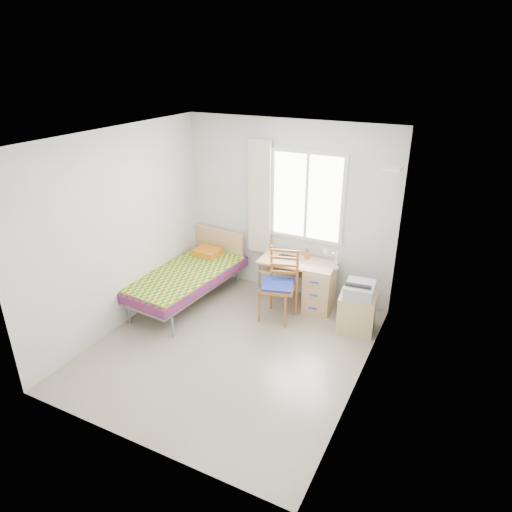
{
  "coord_description": "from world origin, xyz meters",
  "views": [
    {
      "loc": [
        2.43,
        -4.14,
        3.38
      ],
      "look_at": [
        0.09,
        0.55,
        1.06
      ],
      "focal_mm": 32.0,
      "sensor_mm": 36.0,
      "label": 1
    }
  ],
  "objects_px": {
    "chair": "(280,281)",
    "bed": "(189,275)",
    "desk": "(315,285)",
    "printer": "(360,290)",
    "cabinet": "(356,312)"
  },
  "relations": [
    {
      "from": "bed",
      "to": "chair",
      "type": "bearing_deg",
      "value": 11.82
    },
    {
      "from": "desk",
      "to": "cabinet",
      "type": "xyz_separation_m",
      "value": [
        0.69,
        -0.29,
        -0.12
      ]
    },
    {
      "from": "chair",
      "to": "printer",
      "type": "relative_size",
      "value": 2.2
    },
    {
      "from": "chair",
      "to": "printer",
      "type": "bearing_deg",
      "value": -7.47
    },
    {
      "from": "chair",
      "to": "printer",
      "type": "xyz_separation_m",
      "value": [
        1.05,
        0.15,
        0.05
      ]
    },
    {
      "from": "desk",
      "to": "chair",
      "type": "height_order",
      "value": "chair"
    },
    {
      "from": "cabinet",
      "to": "printer",
      "type": "bearing_deg",
      "value": -24.14
    },
    {
      "from": "bed",
      "to": "desk",
      "type": "xyz_separation_m",
      "value": [
        1.74,
        0.61,
        -0.04
      ]
    },
    {
      "from": "desk",
      "to": "printer",
      "type": "xyz_separation_m",
      "value": [
        0.71,
        -0.3,
        0.23
      ]
    },
    {
      "from": "desk",
      "to": "chair",
      "type": "bearing_deg",
      "value": -130.92
    },
    {
      "from": "bed",
      "to": "cabinet",
      "type": "distance_m",
      "value": 2.46
    },
    {
      "from": "chair",
      "to": "bed",
      "type": "bearing_deg",
      "value": 171.12
    },
    {
      "from": "chair",
      "to": "desk",
      "type": "bearing_deg",
      "value": 36.51
    },
    {
      "from": "bed",
      "to": "printer",
      "type": "relative_size",
      "value": 4.44
    },
    {
      "from": "bed",
      "to": "cabinet",
      "type": "height_order",
      "value": "bed"
    }
  ]
}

